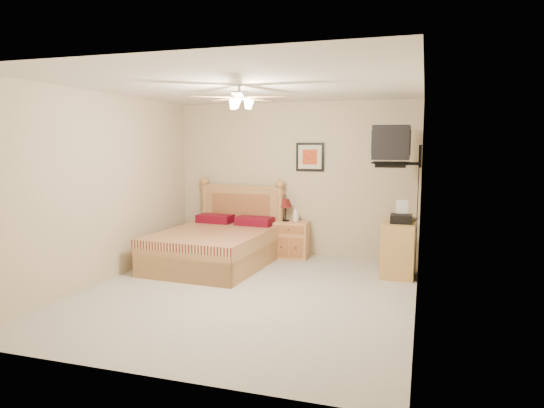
{
  "coord_description": "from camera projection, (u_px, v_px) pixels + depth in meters",
  "views": [
    {
      "loc": [
        2.04,
        -5.44,
        1.84
      ],
      "look_at": [
        0.04,
        0.9,
        1.01
      ],
      "focal_mm": 32.0,
      "sensor_mm": 36.0,
      "label": 1
    }
  ],
  "objects": [
    {
      "name": "magazine_lower",
      "position": [
        399.0,
        219.0,
        6.94
      ],
      "size": [
        0.32,
        0.35,
        0.03
      ],
      "primitive_type": "imported",
      "rotation": [
        0.0,
        0.0,
        -0.42
      ],
      "color": "#B7A896",
      "rests_on": "dresser"
    },
    {
      "name": "floor",
      "position": [
        247.0,
        293.0,
        5.98
      ],
      "size": [
        4.5,
        4.5,
        0.0
      ],
      "primitive_type": "plane",
      "color": "#AAA599",
      "rests_on": "ground"
    },
    {
      "name": "wall_back",
      "position": [
        294.0,
        179.0,
        7.96
      ],
      "size": [
        4.0,
        0.04,
        2.5
      ],
      "primitive_type": "cube",
      "color": "#C2AF8E",
      "rests_on": "ground"
    },
    {
      "name": "framed_picture",
      "position": [
        310.0,
        157.0,
        7.81
      ],
      "size": [
        0.46,
        0.04,
        0.46
      ],
      "primitive_type": "cube",
      "color": "black",
      "rests_on": "wall_back"
    },
    {
      "name": "lotion_bottle",
      "position": [
        296.0,
        214.0,
        7.77
      ],
      "size": [
        0.1,
        0.1,
        0.25
      ],
      "primitive_type": "imported",
      "rotation": [
        0.0,
        0.0,
        0.02
      ],
      "color": "silver",
      "rests_on": "nightstand"
    },
    {
      "name": "nightstand",
      "position": [
        291.0,
        240.0,
        7.84
      ],
      "size": [
        0.56,
        0.44,
        0.58
      ],
      "primitive_type": "cube",
      "rotation": [
        0.0,
        0.0,
        0.06
      ],
      "color": "#C47C3E",
      "rests_on": "ground"
    },
    {
      "name": "fax_machine",
      "position": [
        402.0,
        212.0,
        6.63
      ],
      "size": [
        0.29,
        0.31,
        0.31
      ],
      "primitive_type": null,
      "rotation": [
        0.0,
        0.0,
        -0.0
      ],
      "color": "black",
      "rests_on": "dresser"
    },
    {
      "name": "magazine_upper",
      "position": [
        401.0,
        217.0,
        6.96
      ],
      "size": [
        0.23,
        0.29,
        0.02
      ],
      "primitive_type": "imported",
      "rotation": [
        0.0,
        0.0,
        0.19
      ],
      "color": "gray",
      "rests_on": "magazine_lower"
    },
    {
      "name": "wall_tv",
      "position": [
        403.0,
        146.0,
        6.5
      ],
      "size": [
        0.56,
        0.46,
        0.58
      ],
      "primitive_type": null,
      "color": "black",
      "rests_on": "wall_right"
    },
    {
      "name": "ceiling",
      "position": [
        245.0,
        87.0,
        5.67
      ],
      "size": [
        4.0,
        4.5,
        0.04
      ],
      "primitive_type": "cube",
      "color": "white",
      "rests_on": "ground"
    },
    {
      "name": "ceiling_fan",
      "position": [
        239.0,
        97.0,
        5.5
      ],
      "size": [
        1.14,
        1.14,
        0.28
      ],
      "primitive_type": null,
      "color": "silver",
      "rests_on": "ceiling"
    },
    {
      "name": "dresser",
      "position": [
        398.0,
        249.0,
        6.74
      ],
      "size": [
        0.44,
        0.64,
        0.75
      ],
      "primitive_type": "cube",
      "rotation": [
        0.0,
        0.0,
        -0.0
      ],
      "color": "tan",
      "rests_on": "ground"
    },
    {
      "name": "bed",
      "position": [
        214.0,
        224.0,
        7.24
      ],
      "size": [
        1.61,
        2.05,
        1.27
      ],
      "primitive_type": null,
      "rotation": [
        0.0,
        0.0,
        -0.06
      ],
      "color": "#A7723E",
      "rests_on": "ground"
    },
    {
      "name": "table_lamp",
      "position": [
        286.0,
        210.0,
        7.86
      ],
      "size": [
        0.26,
        0.26,
        0.36
      ],
      "primitive_type": null,
      "rotation": [
        0.0,
        0.0,
        0.41
      ],
      "color": "#5D1613",
      "rests_on": "nightstand"
    },
    {
      "name": "wall_front",
      "position": [
        143.0,
        221.0,
        3.7
      ],
      "size": [
        4.0,
        0.04,
        2.5
      ],
      "primitive_type": "cube",
      "color": "#C2AF8E",
      "rests_on": "ground"
    },
    {
      "name": "wall_right",
      "position": [
        419.0,
        198.0,
        5.23
      ],
      "size": [
        0.04,
        4.5,
        2.5
      ],
      "primitive_type": "cube",
      "color": "#C2AF8E",
      "rests_on": "ground"
    },
    {
      "name": "wall_left",
      "position": [
        105.0,
        188.0,
        6.42
      ],
      "size": [
        0.04,
        4.5,
        2.5
      ],
      "primitive_type": "cube",
      "color": "#C2AF8E",
      "rests_on": "ground"
    }
  ]
}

